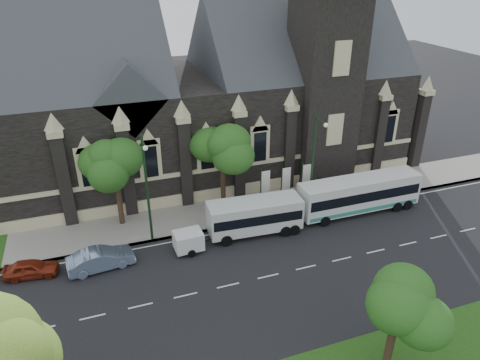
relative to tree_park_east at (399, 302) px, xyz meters
name	(u,v)px	position (x,y,z in m)	size (l,w,h in m)	color
ground	(228,286)	(-6.18, 9.32, -4.62)	(160.00, 160.00, 0.00)	black
sidewalk	(194,217)	(-6.18, 18.82, -4.54)	(80.00, 5.00, 0.15)	gray
museum	(217,93)	(-1.06, 28.10, 3.55)	(40.00, 17.70, 29.90)	black
tree_park_east	(399,302)	(0.00, 0.00, 0.00)	(3.40, 3.40, 6.28)	black
tree_walk_right	(224,146)	(-2.96, 20.04, 1.20)	(4.08, 4.08, 7.80)	black
tree_walk_left	(116,161)	(-11.97, 20.03, 1.12)	(3.91, 3.91, 7.64)	black
street_lamp_near	(314,159)	(3.82, 16.42, 0.49)	(0.36, 1.88, 9.00)	#16321A
street_lamp_mid	(147,184)	(-10.18, 16.42, 0.49)	(0.36, 1.88, 9.00)	#16321A
banner_flag_left	(264,185)	(0.11, 18.32, -2.24)	(0.90, 0.10, 4.00)	#16321A
banner_flag_center	(285,181)	(2.11, 18.32, -2.24)	(0.90, 0.10, 4.00)	#16321A
banner_flag_right	(305,178)	(4.11, 18.32, -2.24)	(0.90, 0.10, 4.00)	#16321A
tour_coach	(359,194)	(7.82, 15.02, -2.85)	(11.13, 2.60, 3.24)	silver
shuttle_bus	(255,215)	(-2.04, 14.91, -2.93)	(7.74, 3.08, 2.93)	silver
box_trailer	(188,241)	(-7.76, 14.20, -3.67)	(3.15, 1.85, 1.67)	silver
sedan	(101,259)	(-14.24, 14.28, -3.84)	(1.65, 4.74, 1.56)	#7386A7
car_far_red	(31,269)	(-18.97, 14.98, -3.98)	(1.50, 3.73, 1.27)	maroon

